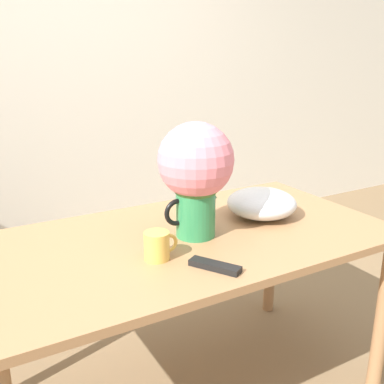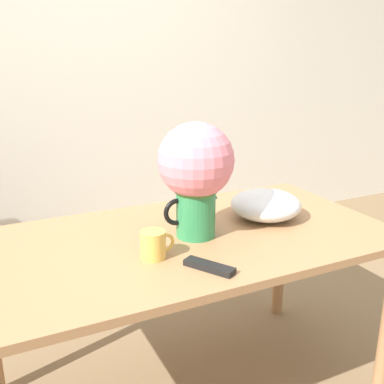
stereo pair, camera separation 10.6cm
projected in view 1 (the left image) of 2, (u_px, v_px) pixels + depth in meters
The scene contains 6 objects.
wall_back at pixel (63, 69), 3.01m from camera, with size 8.00×0.05×2.60m.
table at pixel (187, 257), 1.74m from camera, with size 1.58×0.84×0.74m.
flower_vase at pixel (196, 170), 1.64m from camera, with size 0.28×0.28×0.43m.
coffee_mug at pixel (158, 246), 1.50m from camera, with size 0.12×0.09×0.10m.
white_bowl at pixel (262, 203), 1.90m from camera, with size 0.29×0.29×0.12m.
remote_control at pixel (215, 266), 1.45m from camera, with size 0.13×0.17×0.02m.
Camera 1 is at (-0.79, -1.27, 1.40)m, focal length 42.00 mm.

